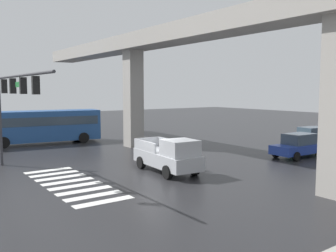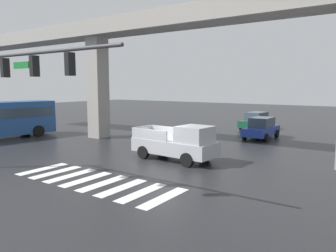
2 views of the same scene
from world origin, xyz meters
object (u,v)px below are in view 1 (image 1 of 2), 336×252
city_bus (38,125)px  traffic_signal_mast (12,93)px  sedan_dark_green (312,137)px  pickup_truck (169,156)px  sedan_blue (298,146)px

city_bus → traffic_signal_mast: 13.16m
city_bus → sedan_dark_green: (15.32, 18.46, -0.87)m
pickup_truck → city_bus: size_ratio=0.47×
city_bus → traffic_signal_mast: bearing=-21.8°
sedan_blue → pickup_truck: bearing=-97.0°
city_bus → sedan_blue: bearing=37.4°
pickup_truck → traffic_signal_mast: (-4.35, -7.61, 3.69)m
sedan_dark_green → city_bus: bearing=-129.7°
pickup_truck → sedan_dark_green: bearing=93.5°
traffic_signal_mast → city_bus: bearing=158.2°
sedan_dark_green → sedan_blue: same height
sedan_dark_green → traffic_signal_mast: (-3.40, -23.22, 3.83)m
pickup_truck → traffic_signal_mast: traffic_signal_mast is taller
sedan_blue → traffic_signal_mast: bearing=-107.3°
sedan_blue → traffic_signal_mast: traffic_signal_mast is taller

